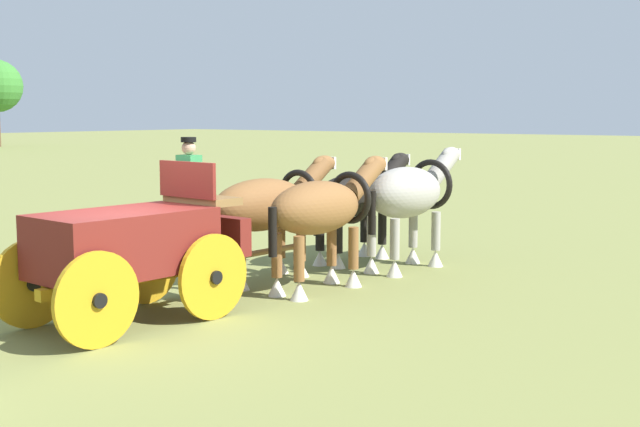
% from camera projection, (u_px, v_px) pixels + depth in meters
% --- Properties ---
extents(ground_plane, '(220.00, 220.00, 0.00)m').
position_uv_depth(ground_plane, '(126.00, 323.00, 11.93)').
color(ground_plane, olive).
extents(show_wagon, '(5.53, 1.91, 2.65)m').
position_uv_depth(show_wagon, '(133.00, 245.00, 11.92)').
color(show_wagon, maroon).
rests_on(show_wagon, ground).
extents(draft_horse_rear_near, '(3.25, 1.11, 2.21)m').
position_uv_depth(draft_horse_rear_near, '(267.00, 207.00, 14.89)').
color(draft_horse_rear_near, brown).
rests_on(draft_horse_rear_near, ground).
extents(draft_horse_rear_off, '(3.08, 1.06, 2.25)m').
position_uv_depth(draft_horse_rear_off, '(322.00, 210.00, 14.04)').
color(draft_horse_rear_off, brown).
rests_on(draft_horse_rear_off, ground).
extents(draft_horse_lead_near, '(3.12, 1.01, 2.17)m').
position_uv_depth(draft_horse_lead_near, '(357.00, 198.00, 16.86)').
color(draft_horse_lead_near, black).
rests_on(draft_horse_lead_near, ground).
extents(draft_horse_lead_off, '(3.05, 1.13, 2.33)m').
position_uv_depth(draft_horse_lead_off, '(409.00, 195.00, 15.98)').
color(draft_horse_lead_off, '#9E998E').
rests_on(draft_horse_lead_off, ground).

